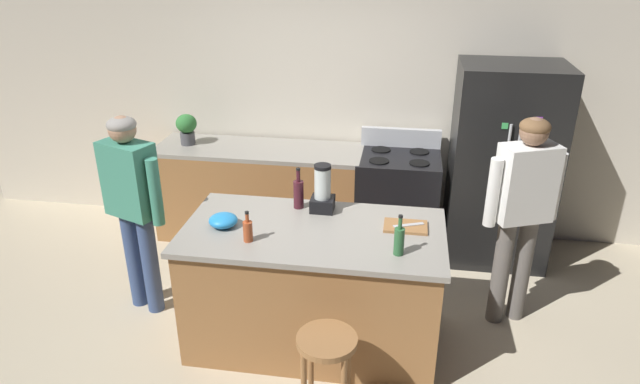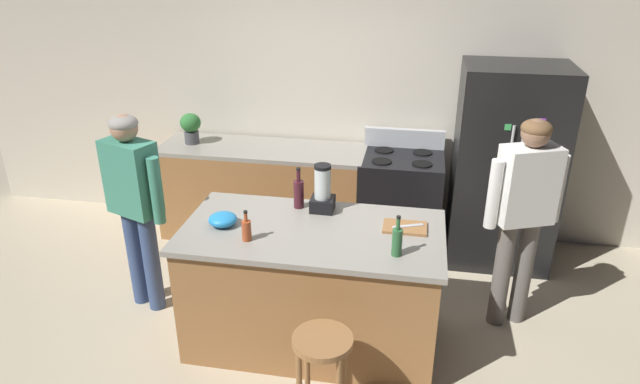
% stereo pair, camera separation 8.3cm
% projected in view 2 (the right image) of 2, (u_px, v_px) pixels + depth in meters
% --- Properties ---
extents(ground_plane, '(14.00, 14.00, 0.00)m').
position_uv_depth(ground_plane, '(313.00, 338.00, 4.23)').
color(ground_plane, beige).
extents(back_wall, '(8.00, 0.10, 2.70)m').
position_uv_depth(back_wall, '(350.00, 98.00, 5.42)').
color(back_wall, beige).
rests_on(back_wall, ground_plane).
extents(kitchen_island, '(1.81, 0.95, 0.93)m').
position_uv_depth(kitchen_island, '(313.00, 286.00, 4.04)').
color(kitchen_island, '#9E6B3D').
rests_on(kitchen_island, ground_plane).
extents(back_counter_run, '(2.00, 0.64, 0.93)m').
position_uv_depth(back_counter_run, '(264.00, 192.00, 5.56)').
color(back_counter_run, '#9E6B3D').
rests_on(back_counter_run, ground_plane).
extents(refrigerator, '(0.90, 0.73, 1.82)m').
position_uv_depth(refrigerator, '(505.00, 167.00, 4.96)').
color(refrigerator, black).
rests_on(refrigerator, ground_plane).
extents(stove_range, '(0.76, 0.65, 1.11)m').
position_uv_depth(stove_range, '(400.00, 202.00, 5.31)').
color(stove_range, black).
rests_on(stove_range, ground_plane).
extents(person_by_island_left, '(0.58, 0.35, 1.62)m').
position_uv_depth(person_by_island_left, '(134.00, 196.00, 4.23)').
color(person_by_island_left, '#384C7A').
rests_on(person_by_island_left, ground_plane).
extents(person_by_sink_right, '(0.58, 0.35, 1.66)m').
position_uv_depth(person_by_sink_right, '(524.00, 206.00, 4.02)').
color(person_by_sink_right, '#66605B').
rests_on(person_by_sink_right, ground_plane).
extents(bar_stool, '(0.36, 0.36, 0.65)m').
position_uv_depth(bar_stool, '(323.00, 357.00, 3.29)').
color(bar_stool, '#9E6B3D').
rests_on(bar_stool, ground_plane).
extents(potted_plant, '(0.20, 0.20, 0.30)m').
position_uv_depth(potted_plant, '(191.00, 126.00, 5.41)').
color(potted_plant, '#4C4C51').
rests_on(potted_plant, back_counter_run).
extents(blender_appliance, '(0.17, 0.17, 0.36)m').
position_uv_depth(blender_appliance, '(323.00, 191.00, 4.06)').
color(blender_appliance, black).
rests_on(blender_appliance, kitchen_island).
extents(bottle_olive_oil, '(0.07, 0.07, 0.28)m').
position_uv_depth(bottle_olive_oil, '(397.00, 241.00, 3.49)').
color(bottle_olive_oil, '#2D6638').
rests_on(bottle_olive_oil, kitchen_island).
extents(bottle_wine, '(0.08, 0.08, 0.32)m').
position_uv_depth(bottle_wine, '(299.00, 193.00, 4.12)').
color(bottle_wine, '#471923').
rests_on(bottle_wine, kitchen_island).
extents(bottle_cooking_sauce, '(0.06, 0.06, 0.22)m').
position_uv_depth(bottle_cooking_sauce, '(246.00, 230.00, 3.68)').
color(bottle_cooking_sauce, '#B24C26').
rests_on(bottle_cooking_sauce, kitchen_island).
extents(mixing_bowl, '(0.20, 0.20, 0.09)m').
position_uv_depth(mixing_bowl, '(223.00, 219.00, 3.89)').
color(mixing_bowl, '#268CD8').
rests_on(mixing_bowl, kitchen_island).
extents(cutting_board, '(0.30, 0.20, 0.02)m').
position_uv_depth(cutting_board, '(405.00, 227.00, 3.85)').
color(cutting_board, '#9E6B3D').
rests_on(cutting_board, kitchen_island).
extents(chef_knife, '(0.22, 0.11, 0.01)m').
position_uv_depth(chef_knife, '(408.00, 226.00, 3.84)').
color(chef_knife, '#B7BABF').
rests_on(chef_knife, cutting_board).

